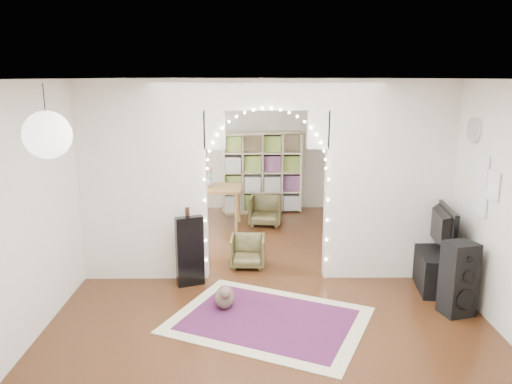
{
  "coord_description": "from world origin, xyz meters",
  "views": [
    {
      "loc": [
        -0.2,
        -6.56,
        2.72
      ],
      "look_at": [
        -0.14,
        0.3,
        1.13
      ],
      "focal_mm": 35.0,
      "sensor_mm": 36.0,
      "label": 1
    }
  ],
  "objects_px": {
    "floor_speaker": "(459,279)",
    "dining_table": "(209,191)",
    "dining_chair_right": "(265,211)",
    "dining_chair_left": "(248,251)",
    "acoustic_guitar": "(189,255)",
    "media_console": "(432,268)",
    "bookcase": "(262,172)"
  },
  "relations": [
    {
      "from": "floor_speaker",
      "to": "dining_table",
      "type": "distance_m",
      "value": 4.77
    },
    {
      "from": "dining_chair_right",
      "to": "dining_table",
      "type": "bearing_deg",
      "value": -166.68
    },
    {
      "from": "dining_chair_left",
      "to": "acoustic_guitar",
      "type": "bearing_deg",
      "value": -140.08
    },
    {
      "from": "floor_speaker",
      "to": "dining_chair_left",
      "type": "distance_m",
      "value": 2.91
    },
    {
      "from": "floor_speaker",
      "to": "dining_chair_right",
      "type": "relative_size",
      "value": 1.49
    },
    {
      "from": "floor_speaker",
      "to": "dining_chair_right",
      "type": "distance_m",
      "value": 4.25
    },
    {
      "from": "media_console",
      "to": "dining_chair_left",
      "type": "height_order",
      "value": "media_console"
    },
    {
      "from": "acoustic_guitar",
      "to": "bookcase",
      "type": "xyz_separation_m",
      "value": [
        1.07,
        3.75,
        0.43
      ]
    },
    {
      "from": "floor_speaker",
      "to": "media_console",
      "type": "relative_size",
      "value": 0.88
    },
    {
      "from": "acoustic_guitar",
      "to": "bookcase",
      "type": "height_order",
      "value": "bookcase"
    },
    {
      "from": "media_console",
      "to": "floor_speaker",
      "type": "bearing_deg",
      "value": -82.22
    },
    {
      "from": "dining_table",
      "to": "acoustic_guitar",
      "type": "bearing_deg",
      "value": -88.35
    },
    {
      "from": "media_console",
      "to": "acoustic_guitar",
      "type": "bearing_deg",
      "value": -174.39
    },
    {
      "from": "floor_speaker",
      "to": "dining_table",
      "type": "bearing_deg",
      "value": 116.15
    },
    {
      "from": "dining_table",
      "to": "dining_chair_right",
      "type": "relative_size",
      "value": 2.1
    },
    {
      "from": "dining_chair_left",
      "to": "bookcase",
      "type": "bearing_deg",
      "value": 87.44
    },
    {
      "from": "floor_speaker",
      "to": "bookcase",
      "type": "relative_size",
      "value": 0.54
    },
    {
      "from": "floor_speaker",
      "to": "dining_chair_right",
      "type": "bearing_deg",
      "value": 104.6
    },
    {
      "from": "bookcase",
      "to": "dining_table",
      "type": "bearing_deg",
      "value": -145.48
    },
    {
      "from": "bookcase",
      "to": "dining_chair_right",
      "type": "distance_m",
      "value": 1.16
    },
    {
      "from": "floor_speaker",
      "to": "media_console",
      "type": "height_order",
      "value": "floor_speaker"
    },
    {
      "from": "floor_speaker",
      "to": "dining_table",
      "type": "xyz_separation_m",
      "value": [
        -3.17,
        3.56,
        0.24
      ]
    },
    {
      "from": "dining_chair_left",
      "to": "dining_chair_right",
      "type": "distance_m",
      "value": 2.15
    },
    {
      "from": "floor_speaker",
      "to": "acoustic_guitar",
      "type": "bearing_deg",
      "value": 148.25
    },
    {
      "from": "bookcase",
      "to": "dining_chair_left",
      "type": "xyz_separation_m",
      "value": [
        -0.28,
        -3.15,
        -0.59
      ]
    },
    {
      "from": "dining_table",
      "to": "dining_chair_left",
      "type": "relative_size",
      "value": 2.47
    },
    {
      "from": "bookcase",
      "to": "dining_table",
      "type": "relative_size",
      "value": 1.32
    },
    {
      "from": "floor_speaker",
      "to": "dining_chair_right",
      "type": "xyz_separation_m",
      "value": [
        -2.14,
        3.67,
        -0.17
      ]
    },
    {
      "from": "media_console",
      "to": "bookcase",
      "type": "relative_size",
      "value": 0.61
    },
    {
      "from": "acoustic_guitar",
      "to": "floor_speaker",
      "type": "relative_size",
      "value": 1.02
    },
    {
      "from": "acoustic_guitar",
      "to": "dining_table",
      "type": "xyz_separation_m",
      "value": [
        0.07,
        2.62,
        0.29
      ]
    },
    {
      "from": "floor_speaker",
      "to": "media_console",
      "type": "bearing_deg",
      "value": 74.46
    }
  ]
}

